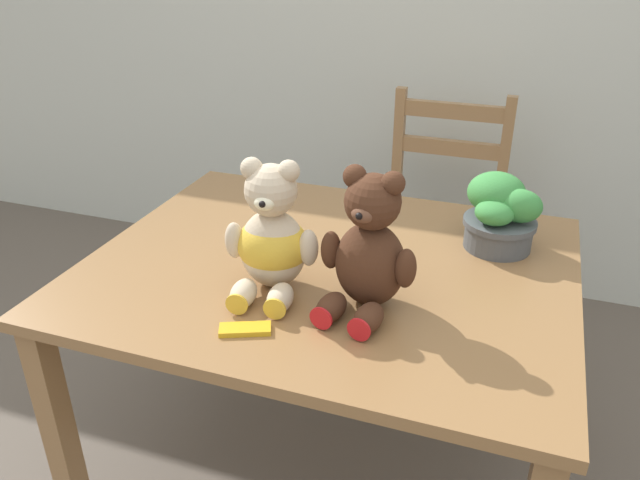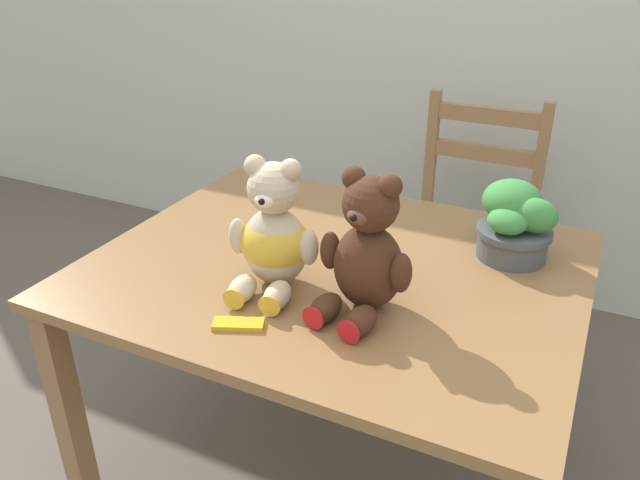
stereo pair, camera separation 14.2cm
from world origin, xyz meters
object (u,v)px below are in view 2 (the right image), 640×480
(wooden_chair_behind, at_px, (468,229))
(teddy_bear_right, at_px, (366,252))
(potted_plant, at_px, (515,222))
(teddy_bear_left, at_px, (274,236))
(chocolate_bar, at_px, (238,324))

(wooden_chair_behind, height_order, teddy_bear_right, teddy_bear_right)
(wooden_chair_behind, relative_size, potted_plant, 4.74)
(teddy_bear_left, bearing_deg, wooden_chair_behind, -110.10)
(teddy_bear_right, relative_size, potted_plant, 1.65)
(wooden_chair_behind, xyz_separation_m, chocolate_bar, (-0.22, -1.25, 0.27))
(chocolate_bar, bearing_deg, teddy_bear_left, 95.15)
(chocolate_bar, bearing_deg, teddy_bear_right, 41.47)
(potted_plant, bearing_deg, teddy_bear_right, -122.38)
(wooden_chair_behind, bearing_deg, teddy_bear_right, 89.68)
(potted_plant, bearing_deg, teddy_bear_left, -141.01)
(potted_plant, bearing_deg, wooden_chair_behind, 110.58)
(wooden_chair_behind, relative_size, teddy_bear_left, 2.94)
(teddy_bear_left, bearing_deg, potted_plant, -148.22)
(teddy_bear_right, bearing_deg, teddy_bear_left, 7.78)
(wooden_chair_behind, distance_m, potted_plant, 0.79)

